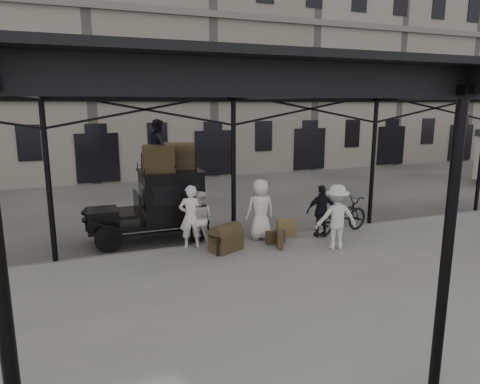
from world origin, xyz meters
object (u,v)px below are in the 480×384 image
object	(u,v)px
porter_left	(191,217)
steamer_trunk_roof_near	(159,161)
taxi	(161,202)
bicycle	(341,215)
porter_official	(322,211)
steamer_trunk_platform	(226,239)

from	to	relation	value
porter_left	steamer_trunk_roof_near	bearing A→B (deg)	-56.17
taxi	bicycle	size ratio (longest dim) A/B	1.65
porter_official	bicycle	size ratio (longest dim) A/B	0.74
porter_left	bicycle	xyz separation A→B (m)	(4.80, -0.35, -0.33)
porter_official	bicycle	world-z (taller)	porter_official
steamer_trunk_roof_near	steamer_trunk_platform	size ratio (longest dim) A/B	1.08
steamer_trunk_roof_near	steamer_trunk_platform	world-z (taller)	steamer_trunk_roof_near
taxi	bicycle	world-z (taller)	taxi
steamer_trunk_roof_near	steamer_trunk_platform	bearing A→B (deg)	-44.67
steamer_trunk_platform	steamer_trunk_roof_near	bearing A→B (deg)	101.57
taxi	steamer_trunk_roof_near	bearing A→B (deg)	-108.07
porter_official	steamer_trunk_roof_near	bearing A→B (deg)	-7.43
taxi	steamer_trunk_platform	bearing A→B (deg)	-58.01
porter_official	steamer_trunk_roof_near	size ratio (longest dim) A/B	1.71
porter_left	steamer_trunk_roof_near	distance (m)	2.08
porter_left	steamer_trunk_platform	xyz separation A→B (m)	(0.84, -0.59, -0.59)
steamer_trunk_roof_near	taxi	bearing A→B (deg)	80.54
porter_left	porter_official	size ratio (longest dim) A/B	1.12
steamer_trunk_roof_near	bicycle	bearing A→B (deg)	-8.85
porter_official	steamer_trunk_roof_near	world-z (taller)	steamer_trunk_roof_near
porter_official	steamer_trunk_platform	world-z (taller)	porter_official
porter_official	bicycle	bearing A→B (deg)	-159.70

